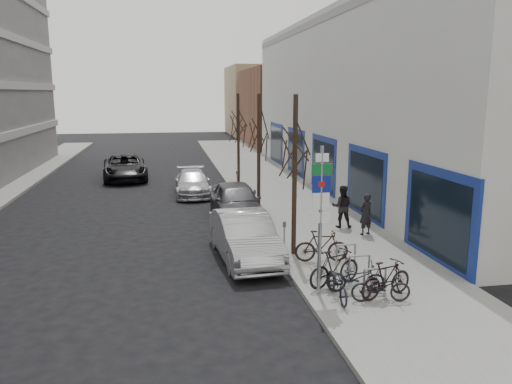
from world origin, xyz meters
name	(u,v)px	position (x,y,z in m)	size (l,w,h in m)	color
ground	(231,305)	(0.00, 0.00, 0.00)	(120.00, 120.00, 0.00)	black
sidewalk_east	(298,210)	(4.50, 10.00, 0.07)	(5.00, 70.00, 0.15)	slate
commercial_building	(471,102)	(17.00, 16.00, 5.00)	(20.00, 32.00, 10.00)	#B7B7B2
brick_building_far	(303,107)	(13.00, 40.00, 4.00)	(12.00, 14.00, 8.00)	brown
tan_building_far	(277,101)	(13.50, 55.00, 4.50)	(13.00, 12.00, 9.00)	#937A5B
highway_sign_pole	(321,212)	(2.40, -0.01, 2.46)	(0.55, 0.10, 4.20)	gray
bike_rack	(359,266)	(3.80, 0.60, 0.66)	(0.66, 2.26, 0.83)	gray
tree_near	(295,138)	(2.60, 3.50, 4.10)	(1.80, 1.80, 5.50)	black
tree_mid	(259,125)	(2.60, 10.00, 4.10)	(1.80, 1.80, 5.50)	black
tree_far	(238,118)	(2.60, 16.50, 4.10)	(1.80, 1.80, 5.50)	black
meter_front	(284,237)	(2.15, 3.00, 0.92)	(0.10, 0.08, 1.27)	gray
meter_mid	(255,201)	(2.15, 8.50, 0.92)	(0.10, 0.08, 1.27)	gray
meter_back	(237,180)	(2.15, 14.00, 0.92)	(0.10, 0.08, 1.27)	gray
bike_near_left	(338,281)	(2.80, -0.42, 0.66)	(0.50, 1.66, 1.01)	black
bike_near_right	(386,279)	(4.10, -0.55, 0.68)	(0.52, 1.74, 1.05)	black
bike_mid_curb	(356,275)	(3.44, -0.07, 0.65)	(0.49, 1.62, 0.99)	black
bike_mid_inner	(335,267)	(3.02, 0.48, 0.70)	(0.54, 1.81, 1.10)	black
bike_far_curb	(381,284)	(3.85, -0.79, 0.63)	(0.47, 1.56, 0.95)	black
bike_far_inner	(322,246)	(3.28, 2.53, 0.68)	(0.52, 1.76, 1.07)	black
parked_car_front	(245,237)	(0.93, 3.61, 0.80)	(1.69, 4.85, 1.60)	#B4B5BA
parked_car_mid	(236,201)	(1.40, 8.97, 0.84)	(1.98, 4.92, 1.68)	#4A494E
parked_car_back	(193,183)	(-0.20, 14.92, 0.67)	(1.87, 4.61, 1.34)	#B6B5BB
lane_car	(125,167)	(-4.25, 20.74, 0.80)	(2.67, 5.79, 1.61)	black
pedestrian_near	(366,214)	(5.90, 5.26, 0.96)	(0.59, 0.39, 1.62)	black
pedestrian_far	(342,206)	(5.38, 6.46, 1.03)	(0.65, 0.44, 1.75)	black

